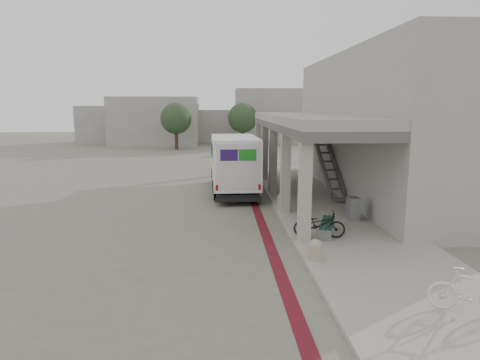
{
  "coord_description": "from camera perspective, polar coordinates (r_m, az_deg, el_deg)",
  "views": [
    {
      "loc": [
        -0.62,
        -16.68,
        4.43
      ],
      "look_at": [
        0.2,
        -0.3,
        1.6
      ],
      "focal_mm": 32.0,
      "sensor_mm": 36.0,
      "label": 1
    }
  ],
  "objects": [
    {
      "name": "utility_cabinet",
      "position": [
        17.01,
        14.85,
        -3.69
      ],
      "size": [
        0.41,
        0.54,
        0.88
      ],
      "primitive_type": "cube",
      "rotation": [
        0.0,
        0.0,
        0.02
      ],
      "color": "gray",
      "rests_on": "sidewalk"
    },
    {
      "name": "distant_backdrop",
      "position": [
        52.64,
        -5.33,
        7.86
      ],
      "size": [
        28.0,
        10.0,
        6.5
      ],
      "color": "gray",
      "rests_on": "ground"
    },
    {
      "name": "ground",
      "position": [
        17.27,
        -0.71,
        -5.08
      ],
      "size": [
        120.0,
        120.0,
        0.0
      ],
      "primitive_type": "plane",
      "color": "#6B665C",
      "rests_on": "ground"
    },
    {
      "name": "bicycle_cream",
      "position": [
        10.42,
        28.3,
        -12.89
      ],
      "size": [
        1.71,
        1.04,
        0.99
      ],
      "primitive_type": "imported",
      "rotation": [
        0.0,
        0.0,
        1.2
      ],
      "color": "silver",
      "rests_on": "sidewalk"
    },
    {
      "name": "fedex_truck",
      "position": [
        22.13,
        -0.87,
        2.37
      ],
      "size": [
        2.37,
        6.99,
        2.95
      ],
      "rotation": [
        0.0,
        0.0,
        0.03
      ],
      "color": "black",
      "rests_on": "ground"
    },
    {
      "name": "bollard_far",
      "position": [
        18.81,
        5.53,
        -2.66
      ],
      "size": [
        0.36,
        0.36,
        0.55
      ],
      "color": "gray",
      "rests_on": "sidewalk"
    },
    {
      "name": "tree_left",
      "position": [
        44.91,
        -8.54,
        8.08
      ],
      "size": [
        3.2,
        3.2,
        4.8
      ],
      "color": "#38281C",
      "rests_on": "ground"
    },
    {
      "name": "transit_building",
      "position": [
        22.47,
        16.62,
        6.76
      ],
      "size": [
        7.6,
        17.0,
        7.0
      ],
      "color": "gray",
      "rests_on": "ground"
    },
    {
      "name": "bicycle_black",
      "position": [
        14.51,
        10.53,
        -5.83
      ],
      "size": [
        1.77,
        0.85,
        0.89
      ],
      "primitive_type": "imported",
      "rotation": [
        0.0,
        0.0,
        1.41
      ],
      "color": "black",
      "rests_on": "sidewalk"
    },
    {
      "name": "tree_mid",
      "position": [
        46.77,
        0.36,
        8.25
      ],
      "size": [
        3.2,
        3.2,
        4.8
      ],
      "color": "#38281C",
      "rests_on": "ground"
    },
    {
      "name": "bike_lane_stripe",
      "position": [
        19.26,
        2.04,
        -3.5
      ],
      "size": [
        0.35,
        40.0,
        0.01
      ],
      "primitive_type": "cube",
      "color": "maroon",
      "rests_on": "ground"
    },
    {
      "name": "tree_right",
      "position": [
        46.91,
        10.33,
        8.1
      ],
      "size": [
        3.2,
        3.2,
        4.8
      ],
      "color": "#38281C",
      "rests_on": "ground"
    },
    {
      "name": "bollard_near",
      "position": [
        12.47,
        10.02,
        -9.12
      ],
      "size": [
        0.4,
        0.4,
        0.6
      ],
      "color": "tan",
      "rests_on": "sidewalk"
    },
    {
      "name": "bench",
      "position": [
        14.95,
        11.55,
        -5.93
      ],
      "size": [
        0.96,
        1.88,
        0.43
      ],
      "rotation": [
        0.0,
        0.0,
        -0.32
      ],
      "color": "slate",
      "rests_on": "sidewalk"
    },
    {
      "name": "sidewalk",
      "position": [
        17.85,
        12.27,
        -4.61
      ],
      "size": [
        4.4,
        28.0,
        0.12
      ],
      "primitive_type": "cube",
      "color": "#9A948A",
      "rests_on": "ground"
    }
  ]
}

